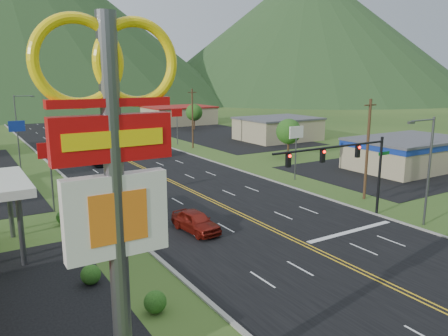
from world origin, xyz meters
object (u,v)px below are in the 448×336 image
streetlight_west (18,118)px  car_dark_mid (99,161)px  car_red_near (196,222)px  car_red_far (158,151)px  traffic_signal (349,160)px  pylon_sign (114,174)px  streetlight_east (427,164)px

streetlight_west → car_dark_mid: 22.89m
car_red_near → car_red_far: 34.72m
traffic_signal → car_dark_mid: size_ratio=2.83×
car_dark_mid → pylon_sign: bearing=-103.7°
traffic_signal → streetlight_west: bearing=108.0°
pylon_sign → car_red_far: size_ratio=2.95×
car_dark_mid → car_red_far: car_red_far is taller
streetlight_east → car_dark_mid: bearing=111.9°
streetlight_west → car_dark_mid: bearing=-71.1°
streetlight_east → streetlight_west: 64.21m
car_dark_mid → car_red_far: (9.92, 2.70, 0.11)m
streetlight_east → streetlight_west: (-22.86, 60.00, 0.00)m
pylon_sign → streetlight_west: (5.32, 68.00, -4.12)m
car_red_far → car_red_near: bearing=63.0°
streetlight_east → car_red_near: 19.22m
streetlight_east → pylon_sign: bearing=-164.2°
pylon_sign → streetlight_west: size_ratio=1.56×
streetlight_west → car_red_far: size_ratio=1.89×
car_red_near → streetlight_west: bearing=91.1°
traffic_signal → car_dark_mid: traffic_signal is taller
traffic_signal → streetlight_west: size_ratio=1.46×
car_red_far → traffic_signal: bearing=83.0°
streetlight_east → car_red_far: streetlight_east is taller
pylon_sign → car_red_far: pylon_sign is taller
streetlight_east → traffic_signal: bearing=139.6°
streetlight_west → streetlight_east: bearing=-69.1°
traffic_signal → car_dark_mid: bearing=107.4°
pylon_sign → car_dark_mid: pylon_sign is taller
car_dark_mid → traffic_signal: bearing=-71.3°
car_dark_mid → car_red_far: 10.28m
streetlight_east → car_red_far: bearing=97.8°
streetlight_west → car_red_near: bearing=-83.1°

